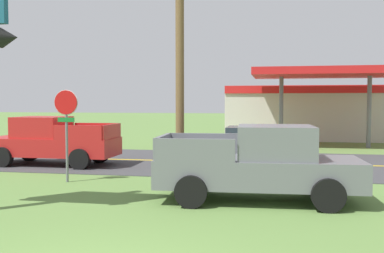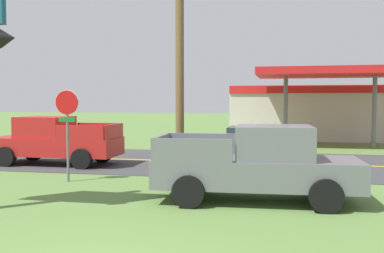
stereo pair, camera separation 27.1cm
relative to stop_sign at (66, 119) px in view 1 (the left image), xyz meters
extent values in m
cube|color=#3D3D3F|center=(3.98, 5.46, -2.02)|extent=(140.00, 8.00, 0.02)
cube|color=gold|center=(3.98, 5.46, -2.00)|extent=(126.00, 0.20, 0.01)
cone|color=black|center=(0.87, -4.34, 1.93)|extent=(0.40, 0.44, 0.44)
cylinder|color=slate|center=(0.00, 0.02, -0.93)|extent=(0.08, 0.08, 2.20)
cylinder|color=red|center=(0.00, -0.01, 0.52)|extent=(0.76, 0.03, 0.76)
cylinder|color=white|center=(0.00, 0.01, 0.52)|extent=(0.80, 0.01, 0.80)
cube|color=#19722D|center=(0.00, -0.01, -0.03)|extent=(0.56, 0.03, 0.14)
cylinder|color=brown|center=(3.65, 0.21, 2.31)|extent=(0.26, 0.26, 8.66)
cube|color=beige|center=(9.27, 18.99, -0.23)|extent=(12.00, 6.00, 3.60)
cube|color=red|center=(9.27, 15.94, 1.32)|extent=(12.00, 0.12, 0.50)
cube|color=red|center=(9.27, 12.99, 2.17)|extent=(8.00, 5.00, 0.40)
cylinder|color=slate|center=(6.87, 12.99, 0.07)|extent=(0.24, 0.24, 4.20)
cylinder|color=slate|center=(11.67, 12.99, 0.07)|extent=(0.24, 0.24, 4.20)
cube|color=slate|center=(6.10, -1.58, -1.27)|extent=(5.30, 2.23, 0.72)
cube|color=slate|center=(6.55, -1.56, -0.49)|extent=(1.99, 1.90, 0.84)
cube|color=#28333D|center=(7.44, -1.51, -0.49)|extent=(0.19, 1.66, 0.71)
cube|color=slate|center=(4.53, -0.74, -0.63)|extent=(1.95, 0.22, 0.56)
cube|color=slate|center=(4.62, -2.58, -0.63)|extent=(1.95, 0.22, 0.56)
cube|color=slate|center=(3.60, -1.71, -0.63)|extent=(0.22, 1.88, 0.56)
cylinder|color=black|center=(7.66, -0.52, -1.63)|extent=(0.81, 0.32, 0.80)
cylinder|color=black|center=(7.76, -2.48, -1.63)|extent=(0.81, 0.32, 0.80)
cylinder|color=black|center=(4.44, -0.69, -1.63)|extent=(0.81, 0.32, 0.80)
cylinder|color=black|center=(4.54, -2.65, -1.63)|extent=(0.81, 0.32, 0.80)
cube|color=red|center=(-2.32, 3.46, -1.27)|extent=(5.20, 1.96, 0.72)
cube|color=red|center=(-2.77, 3.46, -0.49)|extent=(1.90, 1.80, 0.84)
cube|color=#28333D|center=(-3.66, 3.46, -0.49)|extent=(0.10, 1.66, 0.71)
cube|color=red|center=(-0.80, 2.54, -0.63)|extent=(1.95, 0.12, 0.56)
cube|color=red|center=(-0.80, 4.38, -0.63)|extent=(1.95, 0.12, 0.56)
cube|color=red|center=(0.18, 3.46, -0.63)|extent=(0.12, 1.88, 0.56)
cylinder|color=black|center=(-3.94, 2.48, -1.63)|extent=(0.80, 0.28, 0.80)
cylinder|color=black|center=(-3.94, 4.44, -1.63)|extent=(0.80, 0.28, 0.80)
cylinder|color=black|center=(-0.71, 2.48, -1.63)|extent=(0.80, 0.28, 0.80)
cylinder|color=black|center=(-0.71, 4.44, -1.63)|extent=(0.80, 0.28, 0.80)
cube|color=#1E6038|center=(5.67, 3.46, -1.35)|extent=(4.20, 1.76, 0.72)
cube|color=#2D3842|center=(5.82, 3.46, -0.69)|extent=(2.10, 1.56, 0.60)
cylinder|color=black|center=(4.37, 2.58, -1.71)|extent=(0.64, 0.24, 0.64)
cylinder|color=black|center=(4.37, 4.34, -1.71)|extent=(0.64, 0.24, 0.64)
cylinder|color=black|center=(6.98, 2.58, -1.71)|extent=(0.64, 0.24, 0.64)
cylinder|color=black|center=(6.98, 4.34, -1.71)|extent=(0.64, 0.24, 0.64)
camera|label=1|loc=(6.52, -13.12, 0.56)|focal=41.59mm
camera|label=2|loc=(6.79, -13.06, 0.56)|focal=41.59mm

